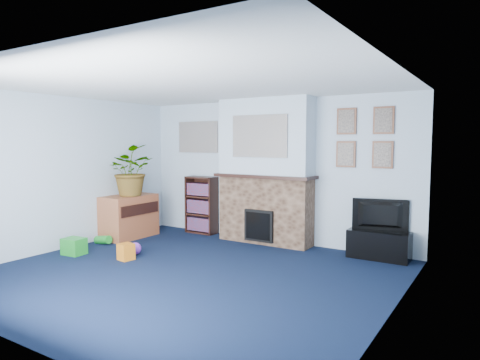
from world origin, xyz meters
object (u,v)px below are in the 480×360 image
Objects in this scene: tv_stand at (379,243)px; bookshelf at (202,206)px; sideboard at (129,218)px; television at (380,215)px.

bookshelf is (-3.26, 0.08, 0.28)m from tv_stand.
tv_stand is 0.89× the size of sideboard.
bookshelf reaches higher than tv_stand.
tv_stand is 3.27m from bookshelf.
television is 0.75× the size of bookshelf.
tv_stand is at bearing 12.49° from sideboard.
sideboard reaches higher than tv_stand.
tv_stand is 0.82× the size of bookshelf.
television is 3.26m from bookshelf.
sideboard is (-0.86, -0.99, -0.15)m from bookshelf.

